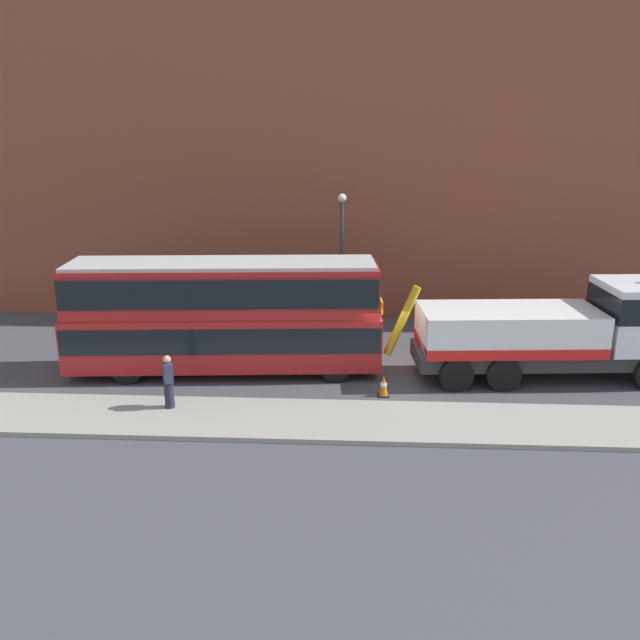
% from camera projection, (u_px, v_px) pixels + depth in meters
% --- Properties ---
extents(ground_plane, '(120.00, 120.00, 0.00)m').
position_uv_depth(ground_plane, '(395.00, 373.00, 23.55)').
color(ground_plane, '#424247').
extents(near_kerb, '(60.00, 2.80, 0.15)m').
position_uv_depth(near_kerb, '(404.00, 422.00, 19.52)').
color(near_kerb, gray).
rests_on(near_kerb, ground_plane).
extents(building_facade, '(60.00, 1.50, 16.00)m').
position_uv_depth(building_facade, '(392.00, 136.00, 28.40)').
color(building_facade, brown).
rests_on(building_facade, ground_plane).
extents(recovery_tow_truck, '(10.22, 3.31, 3.67)m').
position_uv_depth(recovery_tow_truck, '(559.00, 330.00, 22.66)').
color(recovery_tow_truck, '#2D2D2D').
rests_on(recovery_tow_truck, ground_plane).
extents(double_decker_bus, '(11.17, 3.38, 4.06)m').
position_uv_depth(double_decker_bus, '(224.00, 312.00, 23.08)').
color(double_decker_bus, '#AD1E1E').
rests_on(double_decker_bus, ground_plane).
extents(pedestrian_onlooker, '(0.41, 0.47, 1.71)m').
position_uv_depth(pedestrian_onlooker, '(168.00, 382.00, 20.14)').
color(pedestrian_onlooker, '#232333').
rests_on(pedestrian_onlooker, near_kerb).
extents(traffic_cone_near_bus, '(0.36, 0.36, 0.72)m').
position_uv_depth(traffic_cone_near_bus, '(384.00, 386.00, 21.50)').
color(traffic_cone_near_bus, orange).
rests_on(traffic_cone_near_bus, ground_plane).
extents(street_lamp, '(0.36, 0.36, 5.83)m').
position_uv_depth(street_lamp, '(342.00, 250.00, 27.74)').
color(street_lamp, '#38383D').
rests_on(street_lamp, ground_plane).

